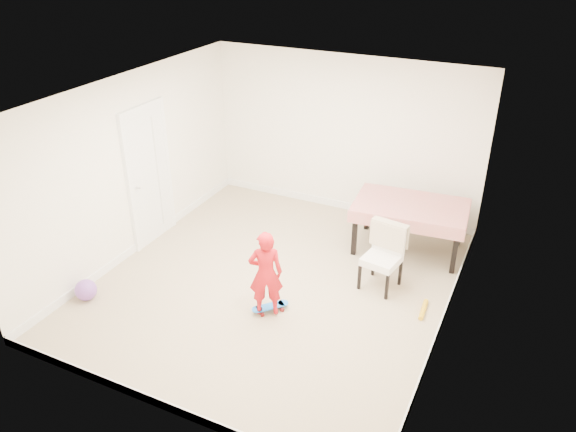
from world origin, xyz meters
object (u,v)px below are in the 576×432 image
at_px(dining_table, 409,227).
at_px(child, 266,276).
at_px(skateboard, 270,308).
at_px(dining_chair, 382,258).
at_px(balloon, 86,290).

distance_m(dining_table, child, 2.58).
distance_m(skateboard, child, 0.54).
xyz_separation_m(dining_chair, balloon, (-3.35, -1.91, -0.31)).
xyz_separation_m(dining_chair, child, (-1.09, -1.18, 0.12)).
distance_m(dining_chair, balloon, 3.87).
bearing_deg(dining_chair, dining_table, 95.71).
bearing_deg(dining_chair, skateboard, -125.01).
height_order(child, balloon, child).
bearing_deg(skateboard, dining_chair, -2.21).
xyz_separation_m(dining_chair, skateboard, (-1.08, -1.10, -0.42)).
height_order(dining_table, skateboard, dining_table).
bearing_deg(dining_table, balloon, -143.63).
xyz_separation_m(child, balloon, (-2.25, -0.73, -0.43)).
bearing_deg(dining_table, skateboard, -122.65).
height_order(skateboard, child, child).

